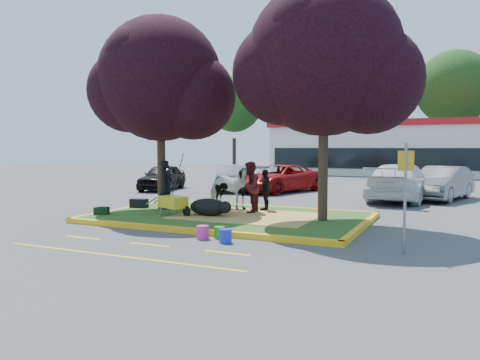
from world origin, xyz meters
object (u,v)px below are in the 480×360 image
at_px(cow, 228,188).
at_px(bucket_green, 219,232).
at_px(calf, 209,207).
at_px(sign_post, 405,186).
at_px(car_black, 162,177).
at_px(handler, 166,185).
at_px(bucket_blue, 225,236).
at_px(wheelbarrow, 173,202).
at_px(bucket_pink, 203,232).
at_px(car_silver, 232,178).

distance_m(cow, bucket_green, 4.35).
xyz_separation_m(cow, calf, (0.11, -1.59, -0.46)).
bearing_deg(sign_post, car_black, 122.97).
bearing_deg(car_black, bucket_green, -63.64).
height_order(handler, bucket_blue, handler).
xyz_separation_m(sign_post, bucket_green, (-4.33, -0.10, -1.29)).
distance_m(bucket_blue, car_black, 14.33).
bearing_deg(calf, cow, 106.56).
relative_size(wheelbarrow, bucket_pink, 4.77).
bearing_deg(sign_post, calf, 140.52).
xyz_separation_m(bucket_pink, car_silver, (-4.99, 11.96, 0.52)).
xyz_separation_m(calf, car_black, (-7.25, 8.16, 0.26)).
bearing_deg(bucket_blue, cow, 115.50).
relative_size(cow, bucket_green, 6.00).
xyz_separation_m(bucket_blue, car_silver, (-5.70, 12.14, 0.52)).
xyz_separation_m(handler, wheelbarrow, (1.08, -1.26, -0.42)).
bearing_deg(handler, wheelbarrow, -152.56).
bearing_deg(car_silver, bucket_green, 90.41).
height_order(cow, car_silver, cow).
xyz_separation_m(handler, bucket_green, (3.68, -3.18, -0.84)).
distance_m(calf, wheelbarrow, 1.11).
height_order(handler, car_black, handler).
xyz_separation_m(handler, bucket_blue, (4.07, -3.63, -0.82)).
bearing_deg(wheelbarrow, bucket_green, -14.86).
bearing_deg(handler, bucket_pink, -149.05).
height_order(wheelbarrow, bucket_green, wheelbarrow).
bearing_deg(car_silver, sign_post, 105.74).
distance_m(calf, bucket_pink, 2.91).
bearing_deg(wheelbarrow, cow, 87.54).
distance_m(calf, handler, 2.32).
distance_m(handler, sign_post, 8.60).
relative_size(bucket_green, bucket_pink, 0.87).
bearing_deg(bucket_green, calf, 124.10).
xyz_separation_m(wheelbarrow, sign_post, (6.93, -1.82, 0.88)).
distance_m(calf, car_silver, 10.07).
bearing_deg(cow, bucket_blue, -147.33).
xyz_separation_m(cow, car_silver, (-3.61, 7.76, -0.20)).
distance_m(wheelbarrow, sign_post, 7.22).
bearing_deg(bucket_green, sign_post, 1.32).
distance_m(wheelbarrow, car_black, 10.61).
xyz_separation_m(calf, bucket_blue, (1.98, -2.79, -0.26)).
relative_size(bucket_green, bucket_blue, 0.88).
bearing_deg(handler, calf, -125.06).
relative_size(calf, bucket_pink, 3.75).
height_order(handler, sign_post, sign_post).
bearing_deg(cow, bucket_pink, -154.73).
distance_m(cow, wheelbarrow, 2.23).
xyz_separation_m(handler, sign_post, (8.02, -3.08, 0.46)).
distance_m(cow, calf, 1.66).
bearing_deg(handler, sign_post, -124.30).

